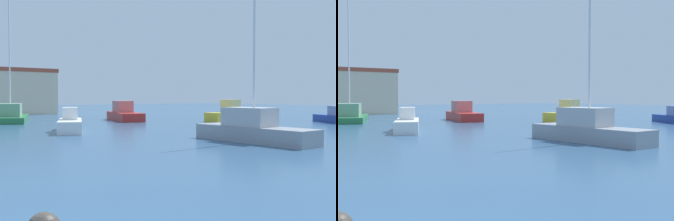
{
  "view_description": "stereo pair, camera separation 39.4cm",
  "coord_description": "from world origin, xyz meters",
  "views": [
    {
      "loc": [
        -0.36,
        -4.82,
        2.35
      ],
      "look_at": [
        19.44,
        21.69,
        1.18
      ],
      "focal_mm": 43.31,
      "sensor_mm": 36.0,
      "label": 1
    },
    {
      "loc": [
        -0.04,
        -5.06,
        2.35
      ],
      "look_at": [
        19.44,
        21.69,
        1.18
      ],
      "focal_mm": 43.31,
      "sensor_mm": 36.0,
      "label": 2
    }
  ],
  "objects": [
    {
      "name": "water",
      "position": [
        15.0,
        20.0,
        0.0
      ],
      "size": [
        160.0,
        160.0,
        0.0
      ],
      "primitive_type": "plane",
      "color": "#2D5175",
      "rests_on": "ground"
    },
    {
      "name": "motorboat_red_distant_north",
      "position": [
        19.86,
        29.42,
        0.65
      ],
      "size": [
        4.04,
        7.23,
        1.9
      ],
      "color": "#B22823",
      "rests_on": "water"
    },
    {
      "name": "motorboat_white_far_right",
      "position": [
        10.43,
        20.45,
        0.52
      ],
      "size": [
        3.51,
        5.45,
        1.62
      ],
      "color": "white",
      "rests_on": "water"
    },
    {
      "name": "warehouse_block",
      "position": [
        14.55,
        49.56,
        2.98
      ],
      "size": [
        10.9,
        6.22,
        5.93
      ],
      "color": "beige",
      "rests_on": "ground"
    },
    {
      "name": "sailboat_green_near_pier",
      "position": [
        10.2,
        33.57,
        0.64
      ],
      "size": [
        5.73,
        9.25,
        13.93
      ],
      "color": "#28703D",
      "rests_on": "water"
    },
    {
      "name": "motorboat_yellow_behind_lamppost",
      "position": [
        27.55,
        22.62,
        0.66
      ],
      "size": [
        6.05,
        2.44,
        2.04
      ],
      "color": "gold",
      "rests_on": "water"
    },
    {
      "name": "sailboat_grey_far_left",
      "position": [
        15.58,
        9.26,
        0.68
      ],
      "size": [
        2.0,
        6.85,
        8.35
      ],
      "color": "gray",
      "rests_on": "water"
    }
  ]
}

